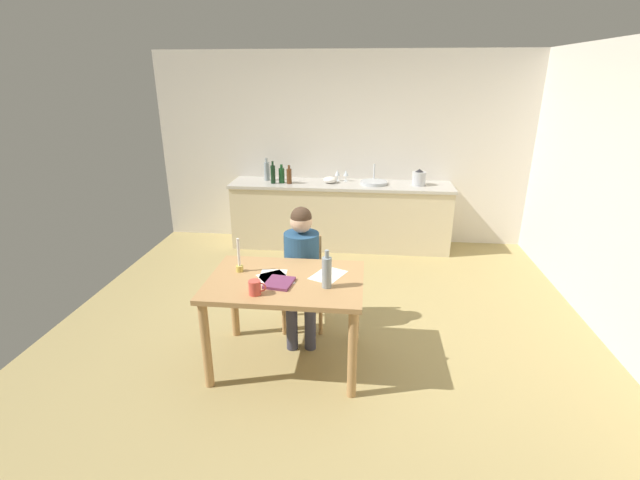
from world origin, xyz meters
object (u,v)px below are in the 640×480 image
dining_table (286,293)px  wine_glass_by_kettle (337,173)px  book_magazine (279,283)px  sink_unit (374,182)px  wine_bottle_on_table (327,272)px  bottle_sauce (289,176)px  bottle_oil (267,171)px  bottle_vinegar (273,174)px  chair_at_table (303,277)px  bottle_wine_red (282,175)px  coffee_mug (255,287)px  person_seated (302,264)px  mixing_bowl (330,180)px  wine_glass_near_sink (346,173)px  stovetop_kettle (419,178)px  candlestick (239,262)px

dining_table → wine_glass_by_kettle: bearing=86.1°
book_magazine → sink_unit: bearing=83.9°
wine_bottle_on_table → wine_glass_by_kettle: size_ratio=1.95×
bottle_sauce → wine_bottle_on_table: bearing=-74.7°
wine_bottle_on_table → wine_glass_by_kettle: 3.05m
bottle_oil → bottle_vinegar: size_ratio=1.03×
chair_at_table → bottle_wine_red: 2.21m
sink_unit → coffee_mug: bearing=-106.0°
chair_at_table → person_seated: 0.25m
coffee_mug → sink_unit: bearing=74.0°
dining_table → bottle_oil: bearing=105.1°
book_magazine → mixing_bowl: (0.14, 2.89, 0.16)m
bottle_vinegar → wine_glass_near_sink: bearing=14.2°
coffee_mug → chair_at_table: bearing=77.5°
sink_unit → mixing_bowl: size_ratio=1.93×
stovetop_kettle → wine_glass_by_kettle: stovetop_kettle is taller
coffee_mug → bottle_wine_red: 3.04m
dining_table → person_seated: 0.52m
person_seated → mixing_bowl: (0.06, 2.28, 0.26)m
coffee_mug → bottle_sauce: bottle_sauce is taller
wine_glass_by_kettle → mixing_bowl: bearing=-122.8°
bottle_oil → bottle_sauce: (0.34, -0.17, -0.03)m
person_seated → candlestick: bearing=-137.3°
candlestick → mixing_bowl: bearing=79.2°
coffee_mug → stovetop_kettle: bearing=64.4°
dining_table → bottle_sauce: (-0.43, 2.70, 0.35)m
stovetop_kettle → wine_glass_near_sink: bearing=171.3°
chair_at_table → coffee_mug: (-0.21, -0.95, 0.35)m
person_seated → wine_bottle_on_table: size_ratio=3.97×
wine_glass_by_kettle → chair_at_table: bearing=-94.2°
book_magazine → wine_glass_near_sink: bearing=91.6°
bottle_oil → bottle_vinegar: (0.12, -0.18, -0.00)m
bottle_oil → stovetop_kettle: bearing=-2.2°
person_seated → wine_glass_by_kettle: (0.15, 2.42, 0.33)m
wine_glass_near_sink → bottle_vinegar: bearing=-165.8°
bottle_wine_red → stovetop_kettle: bottle_wine_red is taller
chair_at_table → person_seated: (0.01, -0.15, 0.20)m
bottle_sauce → wine_glass_by_kettle: size_ratio=1.62×
bottle_wine_red → stovetop_kettle: size_ratio=1.14×
person_seated → candlestick: 0.64m
bottle_oil → wine_glass_near_sink: 1.10m
wine_glass_by_kettle → coffee_mug: bearing=-96.6°
bottle_sauce → mixing_bowl: (0.55, 0.10, -0.06)m
bottle_sauce → stovetop_kettle: (1.73, 0.09, -0.01)m
candlestick → book_magazine: bearing=-28.5°
sink_unit → bottle_vinegar: size_ratio=1.19×
person_seated → wine_glass_near_sink: 2.45m
person_seated → mixing_bowl: 2.30m
wine_glass_near_sink → wine_glass_by_kettle: size_ratio=1.00×
dining_table → bottle_wine_red: size_ratio=4.87×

